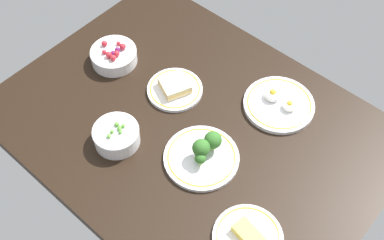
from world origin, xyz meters
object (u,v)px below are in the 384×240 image
(plate_broccoli, at_px, (203,154))
(plate_cheese, at_px, (248,237))
(bowl_berries, at_px, (114,55))
(plate_sandwich, at_px, (175,88))
(bowl_peas, at_px, (116,135))
(plate_eggs, at_px, (279,104))

(plate_broccoli, bearing_deg, plate_cheese, 156.16)
(bowl_berries, bearing_deg, plate_sandwich, -171.22)
(plate_broccoli, xyz_separation_m, bowl_berries, (0.47, -0.10, 0.01))
(plate_sandwich, xyz_separation_m, bowl_berries, (0.24, 0.04, 0.01))
(bowl_berries, xyz_separation_m, bowl_peas, (-0.24, 0.22, 0.00))
(bowl_peas, bearing_deg, plate_cheese, -178.46)
(plate_sandwich, distance_m, plate_cheese, 0.53)
(bowl_peas, relative_size, plate_cheese, 0.75)
(plate_cheese, bearing_deg, plate_sandwich, -26.87)
(plate_sandwich, bearing_deg, plate_cheese, 153.13)
(plate_eggs, distance_m, plate_sandwich, 0.33)
(plate_eggs, distance_m, bowl_peas, 0.51)
(plate_eggs, height_order, plate_cheese, plate_eggs)
(plate_sandwich, bearing_deg, plate_eggs, -149.26)
(bowl_berries, bearing_deg, bowl_peas, 138.15)
(plate_broccoli, bearing_deg, bowl_berries, -11.49)
(plate_eggs, relative_size, bowl_peas, 1.61)
(plate_sandwich, relative_size, bowl_berries, 1.15)
(plate_sandwich, relative_size, plate_cheese, 0.96)
(plate_broccoli, distance_m, bowl_berries, 0.48)
(plate_sandwich, relative_size, bowl_peas, 1.29)
(plate_sandwich, distance_m, bowl_peas, 0.25)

